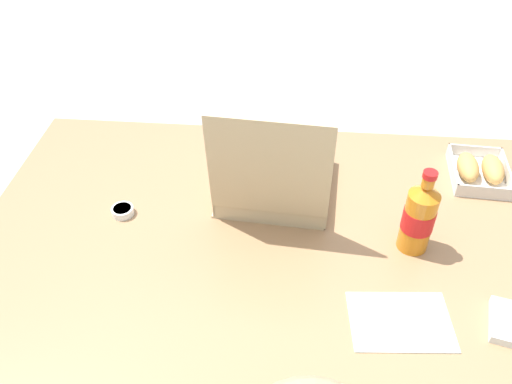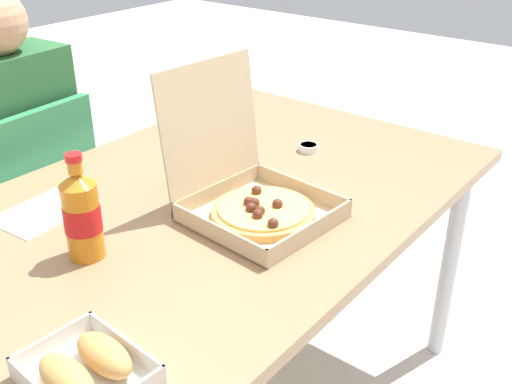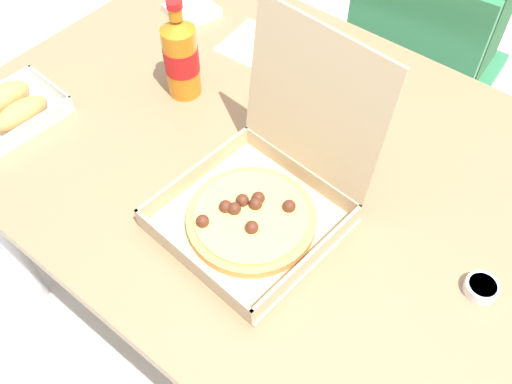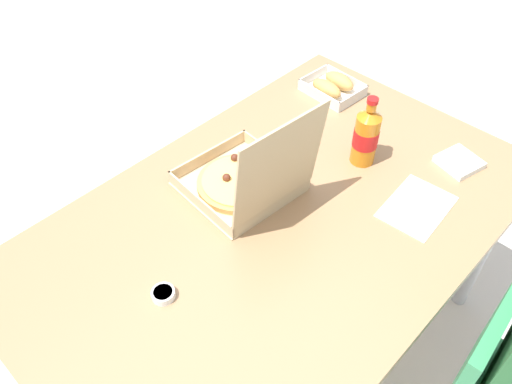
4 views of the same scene
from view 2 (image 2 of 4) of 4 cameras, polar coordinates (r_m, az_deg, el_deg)
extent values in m
cube|color=#997551|center=(1.47, -4.45, -1.01)|extent=(1.45, 0.91, 0.03)
cylinder|color=#B7B7BC|center=(1.97, 17.70, -6.37)|extent=(0.05, 0.05, 0.69)
cylinder|color=#B7B7BC|center=(2.30, -0.27, 0.01)|extent=(0.05, 0.05, 0.69)
cube|color=#338451|center=(2.09, -21.37, -2.30)|extent=(0.43, 0.43, 0.04)
cube|color=#338451|center=(1.86, -19.06, 1.72)|extent=(0.36, 0.06, 0.38)
cylinder|color=#B2B2B7|center=(2.40, -19.73, -3.99)|extent=(0.03, 0.03, 0.43)
cylinder|color=#B2B2B7|center=(2.16, -14.13, -6.73)|extent=(0.03, 0.03, 0.43)
cylinder|color=#B2B2B7|center=(2.00, -21.28, -11.02)|extent=(0.03, 0.03, 0.43)
cylinder|color=#333847|center=(2.34, -20.98, -4.74)|extent=(0.09, 0.09, 0.45)
cube|color=#333847|center=(2.18, -21.38, 1.00)|extent=(0.13, 0.31, 0.10)
cube|color=#286033|center=(1.91, -21.95, 5.84)|extent=(0.37, 0.21, 0.42)
cube|color=tan|center=(1.36, 0.56, -2.47)|extent=(0.31, 0.31, 0.01)
cube|color=tan|center=(1.27, 5.22, -3.67)|extent=(0.28, 0.03, 0.04)
cube|color=tan|center=(1.26, -3.70, -3.86)|extent=(0.03, 0.28, 0.04)
cube|color=tan|center=(1.44, 4.28, 0.34)|extent=(0.03, 0.28, 0.04)
cube|color=tan|center=(1.43, -3.55, 0.20)|extent=(0.28, 0.03, 0.04)
cube|color=tan|center=(1.38, -4.34, 6.42)|extent=(0.29, 0.06, 0.28)
cylinder|color=tan|center=(1.35, 0.56, -2.03)|extent=(0.23, 0.23, 0.02)
cylinder|color=#EAC666|center=(1.35, 0.56, -1.58)|extent=(0.20, 0.20, 0.01)
sphere|color=#562819|center=(1.27, 1.61, -2.97)|extent=(0.02, 0.02, 0.02)
sphere|color=#562819|center=(1.35, 2.03, -1.14)|extent=(0.02, 0.02, 0.02)
sphere|color=#562819|center=(1.41, 0.06, 0.13)|extent=(0.02, 0.02, 0.02)
sphere|color=#562819|center=(1.32, 0.35, -1.78)|extent=(0.02, 0.02, 0.02)
sphere|color=#562819|center=(1.36, -0.69, -0.92)|extent=(0.02, 0.02, 0.02)
sphere|color=#562819|center=(1.33, -0.46, -1.50)|extent=(0.02, 0.02, 0.02)
sphere|color=#562819|center=(1.35, -0.14, -1.02)|extent=(0.02, 0.02, 0.02)
sphere|color=#562819|center=(1.31, 0.15, -2.12)|extent=(0.02, 0.02, 0.02)
cube|color=white|center=(0.99, -15.47, -16.68)|extent=(0.16, 0.20, 0.00)
cube|color=silver|center=(1.04, -18.52, -13.26)|extent=(0.15, 0.01, 0.03)
cube|color=silver|center=(1.01, -12.13, -13.94)|extent=(0.02, 0.19, 0.03)
ellipsoid|color=tan|center=(0.96, -17.36, -16.35)|extent=(0.06, 0.12, 0.05)
ellipsoid|color=tan|center=(0.99, -14.05, -14.60)|extent=(0.06, 0.12, 0.05)
cylinder|color=orange|center=(1.24, -15.92, -2.65)|extent=(0.07, 0.07, 0.16)
cone|color=orange|center=(1.20, -16.48, 1.19)|extent=(0.07, 0.07, 0.02)
cylinder|color=orange|center=(1.19, -16.63, 2.27)|extent=(0.03, 0.03, 0.02)
cylinder|color=red|center=(1.18, -16.76, 3.13)|extent=(0.03, 0.03, 0.01)
cylinder|color=red|center=(1.24, -15.97, -2.33)|extent=(0.07, 0.07, 0.06)
cube|color=white|center=(1.47, -19.20, -1.73)|extent=(0.22, 0.17, 0.00)
cylinder|color=white|center=(1.71, 4.93, 4.17)|extent=(0.06, 0.06, 0.02)
cylinder|color=#DBBC66|center=(1.71, 4.94, 4.35)|extent=(0.05, 0.05, 0.01)
camera|label=1|loc=(2.05, -29.96, 31.09)|focal=37.27mm
camera|label=3|loc=(1.35, 31.24, 30.89)|focal=39.68mm
camera|label=4|loc=(2.27, -4.32, 36.66)|focal=36.64mm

